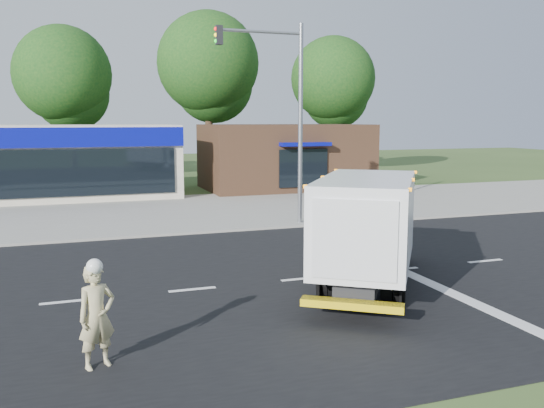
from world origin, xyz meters
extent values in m
plane|color=#385123|center=(0.00, 0.00, 0.00)|extent=(120.00, 120.00, 0.00)
cube|color=black|center=(0.00, 0.00, 0.00)|extent=(60.00, 14.00, 0.02)
cube|color=gray|center=(0.00, 8.20, 0.06)|extent=(60.00, 2.40, 0.12)
cube|color=gray|center=(0.00, 14.00, 0.01)|extent=(60.00, 9.00, 0.02)
cube|color=silver|center=(-6.00, 0.00, 0.02)|extent=(1.20, 0.15, 0.01)
cube|color=silver|center=(-3.00, 0.00, 0.02)|extent=(1.20, 0.15, 0.01)
cube|color=silver|center=(0.00, 0.00, 0.02)|extent=(1.20, 0.15, 0.01)
cube|color=silver|center=(3.00, 0.00, 0.02)|extent=(1.20, 0.15, 0.01)
cube|color=silver|center=(6.00, 0.00, 0.02)|extent=(1.20, 0.15, 0.01)
cube|color=silver|center=(3.00, -3.00, 0.02)|extent=(0.40, 7.00, 0.01)
cube|color=black|center=(0.94, -1.74, 0.62)|extent=(3.24, 4.13, 0.31)
cube|color=white|center=(2.72, 0.83, 1.37)|extent=(2.56, 2.53, 1.85)
cube|color=black|center=(3.20, 1.52, 1.54)|extent=(1.45, 1.06, 0.79)
cube|color=white|center=(0.94, -1.74, 1.85)|extent=(4.25, 4.83, 2.07)
cube|color=silver|center=(-0.33, -3.57, 1.81)|extent=(1.48, 1.05, 1.68)
cube|color=yellow|center=(-0.42, -3.70, 0.49)|extent=(1.92, 1.46, 0.16)
cube|color=orange|center=(0.94, -1.74, 2.87)|extent=(4.18, 4.71, 0.07)
cylinder|color=black|center=(2.06, 1.35, 0.42)|extent=(0.70, 0.85, 0.85)
cylinder|color=black|center=(3.43, 0.39, 0.42)|extent=(0.70, 0.85, 0.85)
cylinder|color=black|center=(-0.14, -1.75, 0.42)|extent=(0.70, 0.85, 0.85)
cylinder|color=black|center=(1.31, -2.75, 0.42)|extent=(0.70, 0.85, 0.85)
imported|color=tan|center=(-5.45, -4.00, 0.91)|extent=(0.78, 0.66, 1.82)
sphere|color=white|center=(-5.45, -4.00, 1.79)|extent=(0.28, 0.28, 0.28)
cube|color=#BDB49D|center=(-9.00, 20.00, 2.00)|extent=(18.00, 6.00, 4.00)
cube|color=black|center=(-9.00, 16.95, 1.60)|extent=(17.00, 0.12, 2.40)
cube|color=#382316|center=(7.00, 20.00, 2.00)|extent=(10.00, 6.00, 4.00)
cube|color=#060B86|center=(7.00, 16.90, 2.90)|extent=(3.00, 1.20, 0.20)
cube|color=black|center=(7.00, 16.95, 1.50)|extent=(3.00, 0.12, 2.20)
cylinder|color=gray|center=(3.00, 7.60, 4.00)|extent=(0.18, 0.18, 8.00)
cylinder|color=gray|center=(1.30, 7.60, 7.60)|extent=(3.40, 0.12, 0.12)
cube|color=black|center=(-0.30, 7.60, 7.40)|extent=(0.25, 0.25, 0.70)
cylinder|color=#332114|center=(-6.00, 28.00, 3.43)|extent=(0.56, 0.56, 6.86)
sphere|color=#123F15|center=(-6.00, 28.00, 7.35)|extent=(6.47, 6.47, 6.47)
sphere|color=#123F15|center=(-5.50, 28.50, 6.08)|extent=(5.10, 5.10, 5.10)
cylinder|color=#332114|center=(4.00, 28.00, 3.92)|extent=(0.56, 0.56, 7.84)
sphere|color=#123F15|center=(4.00, 28.00, 8.40)|extent=(7.39, 7.39, 7.39)
sphere|color=#123F15|center=(4.50, 28.50, 6.94)|extent=(5.82, 5.82, 5.82)
cylinder|color=#332114|center=(14.00, 28.00, 3.50)|extent=(0.56, 0.56, 7.00)
sphere|color=#123F15|center=(14.00, 28.00, 7.50)|extent=(6.60, 6.60, 6.60)
sphere|color=#123F15|center=(14.50, 28.50, 6.20)|extent=(5.20, 5.20, 5.20)
camera|label=1|loc=(-5.74, -13.93, 4.24)|focal=38.00mm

